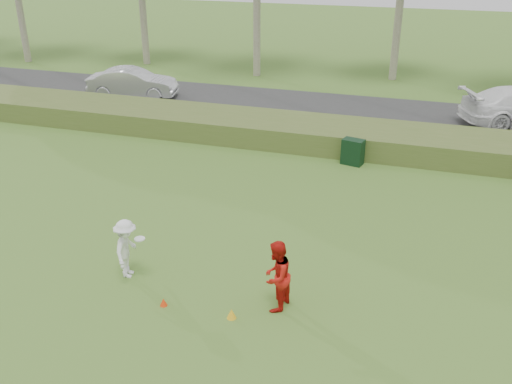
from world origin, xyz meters
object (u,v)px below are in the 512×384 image
(player_red, at_px, (276,276))
(utility_cabinet, at_px, (353,152))
(cone_yellow, at_px, (232,314))
(cone_orange, at_px, (164,302))
(car_mid, at_px, (133,83))
(player_white, at_px, (127,249))

(player_red, bearing_deg, utility_cabinet, -172.04)
(utility_cabinet, bearing_deg, player_red, -78.50)
(player_red, xyz_separation_m, cone_yellow, (-0.86, -0.69, -0.75))
(cone_orange, height_order, car_mid, car_mid)
(cone_orange, bearing_deg, player_red, 15.91)
(cone_yellow, bearing_deg, utility_cabinet, 83.71)
(player_white, relative_size, car_mid, 0.34)
(cone_orange, bearing_deg, player_white, 147.11)
(utility_cabinet, height_order, car_mid, car_mid)
(cone_orange, xyz_separation_m, cone_yellow, (1.70, 0.04, 0.02))
(player_red, xyz_separation_m, utility_cabinet, (0.28, 9.62, -0.38))
(cone_yellow, height_order, utility_cabinet, utility_cabinet)
(player_red, distance_m, car_mid, 19.71)
(cone_orange, relative_size, cone_yellow, 0.80)
(player_white, height_order, car_mid, player_white)
(player_red, relative_size, utility_cabinet, 1.78)
(cone_orange, distance_m, utility_cabinet, 10.74)
(car_mid, bearing_deg, player_white, -164.32)
(player_white, xyz_separation_m, utility_cabinet, (4.25, 9.43, -0.30))
(player_white, distance_m, utility_cabinet, 10.35)
(cone_orange, height_order, utility_cabinet, utility_cabinet)
(utility_cabinet, bearing_deg, car_mid, 168.03)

